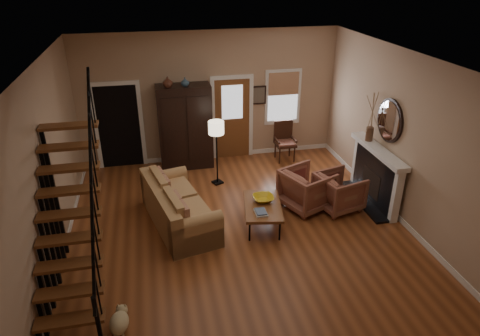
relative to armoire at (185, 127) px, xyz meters
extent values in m
plane|color=brown|center=(0.70, -3.15, -1.05)|extent=(7.00, 7.00, 0.00)
plane|color=white|center=(0.70, -3.15, 2.25)|extent=(7.00, 7.00, 0.00)
cube|color=tan|center=(0.70, 0.35, 0.60)|extent=(6.50, 0.04, 3.30)
cube|color=tan|center=(-2.55, -3.15, 0.60)|extent=(0.04, 7.00, 3.30)
cube|color=tan|center=(3.95, -3.15, 0.60)|extent=(0.04, 7.00, 3.30)
cube|color=black|center=(-1.60, 0.50, 0.00)|extent=(1.00, 0.36, 2.10)
cube|color=brown|center=(1.25, 0.33, 0.00)|extent=(0.90, 0.06, 2.10)
cube|color=silver|center=(2.60, 0.32, 0.50)|extent=(0.96, 0.06, 1.46)
cube|color=black|center=(3.83, -2.65, -0.48)|extent=(0.24, 1.60, 1.15)
cube|color=white|center=(3.77, -2.65, 0.15)|extent=(0.30, 1.95, 0.10)
cylinder|color=silver|center=(3.90, -2.65, 0.80)|extent=(0.05, 0.90, 0.90)
imported|color=#4C2619|center=(-0.35, -0.10, 1.17)|extent=(0.24, 0.24, 0.25)
imported|color=#334C60|center=(0.05, -0.10, 1.16)|extent=(0.20, 0.20, 0.21)
imported|color=gold|center=(1.24, -2.92, -0.54)|extent=(0.41, 0.41, 0.10)
imported|color=maroon|center=(2.92, -2.77, -0.65)|extent=(1.05, 1.04, 0.79)
imported|color=maroon|center=(2.28, -2.58, -0.62)|extent=(1.23, 1.21, 0.86)
camera|label=1|loc=(-0.75, -10.01, 3.72)|focal=32.00mm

